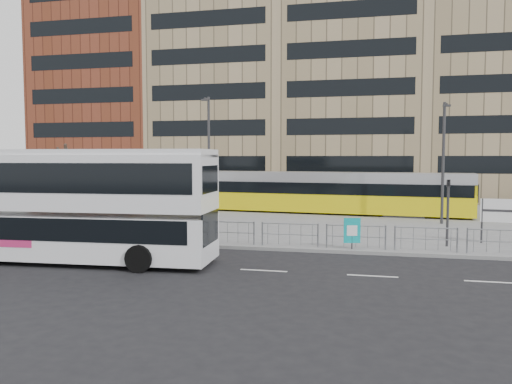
% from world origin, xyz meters
% --- Properties ---
extents(ground, '(120.00, 120.00, 0.00)m').
position_xyz_m(ground, '(0.00, 0.00, 0.00)').
color(ground, black).
rests_on(ground, ground).
extents(plaza, '(64.00, 24.00, 0.15)m').
position_xyz_m(plaza, '(0.00, 12.00, 0.07)').
color(plaza, slate).
rests_on(plaza, ground).
extents(kerb, '(64.00, 0.25, 0.17)m').
position_xyz_m(kerb, '(0.00, 0.05, 0.07)').
color(kerb, gray).
rests_on(kerb, ground).
extents(building_row, '(70.40, 18.40, 31.20)m').
position_xyz_m(building_row, '(1.55, 34.27, 12.91)').
color(building_row, brown).
rests_on(building_row, ground).
extents(pedestrian_barrier, '(32.07, 0.07, 1.10)m').
position_xyz_m(pedestrian_barrier, '(2.00, 0.50, 0.98)').
color(pedestrian_barrier, gray).
rests_on(pedestrian_barrier, plaza).
extents(road_markings, '(62.00, 0.12, 0.01)m').
position_xyz_m(road_markings, '(1.00, -4.00, 0.01)').
color(road_markings, white).
rests_on(road_markings, ground).
extents(double_decker_bus, '(11.56, 3.34, 4.58)m').
position_xyz_m(double_decker_bus, '(-5.85, -4.14, 2.48)').
color(double_decker_bus, white).
rests_on(double_decker_bus, ground).
extents(tram, '(25.85, 5.13, 3.03)m').
position_xyz_m(tram, '(0.10, 14.86, 1.67)').
color(tram, yellow).
rests_on(tram, plaza).
extents(station_sign, '(1.86, 0.30, 2.15)m').
position_xyz_m(station_sign, '(12.02, 3.33, 1.64)').
color(station_sign, '#2D2D30').
rests_on(station_sign, plaza).
extents(ad_panel, '(0.74, 0.23, 1.40)m').
position_xyz_m(ad_panel, '(5.14, 0.40, 0.97)').
color(ad_panel, '#2D2D30').
rests_on(ad_panel, plaza).
extents(pedestrian, '(0.43, 0.62, 1.65)m').
position_xyz_m(pedestrian, '(-8.32, 1.59, 0.97)').
color(pedestrian, black).
rests_on(pedestrian, plaza).
extents(traffic_light_west, '(0.22, 0.24, 3.10)m').
position_xyz_m(traffic_light_west, '(-7.04, 2.08, 2.12)').
color(traffic_light_west, '#2D2D30').
rests_on(traffic_light_west, plaza).
extents(traffic_light_east, '(0.16, 0.20, 3.10)m').
position_xyz_m(traffic_light_east, '(9.42, 2.07, 2.12)').
color(traffic_light_east, '#2D2D30').
rests_on(traffic_light_east, plaza).
extents(lamp_post_west, '(0.45, 1.04, 8.32)m').
position_xyz_m(lamp_post_west, '(-5.12, 11.30, 4.68)').
color(lamp_post_west, '#2D2D30').
rests_on(lamp_post_west, plaza).
extents(lamp_post_east, '(0.45, 1.04, 7.49)m').
position_xyz_m(lamp_post_east, '(10.33, 10.32, 4.26)').
color(lamp_post_east, '#2D2D30').
rests_on(lamp_post_east, plaza).
extents(bare_tree, '(3.80, 3.80, 6.87)m').
position_xyz_m(bare_tree, '(-14.02, 7.79, 5.26)').
color(bare_tree, black).
rests_on(bare_tree, plaza).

